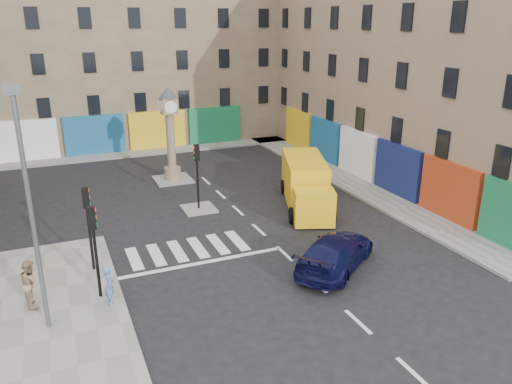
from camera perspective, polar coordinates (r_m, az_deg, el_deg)
ground at (r=22.51m, az=4.39°, el=-8.07°), size 120.00×120.00×0.00m
sidewalk_left at (r=18.79m, az=-24.98°, el=-15.74°), size 7.00×16.00×0.15m
sidewalk_right at (r=34.62m, az=9.66°, el=1.70°), size 2.60×30.00×0.15m
sidewalk_far at (r=41.54m, az=-14.91°, el=4.24°), size 32.00×2.40×0.15m
island_near at (r=28.62m, az=-6.55°, el=-1.91°), size 1.80×1.80×0.12m
island_far at (r=34.12m, az=-9.47°, el=1.42°), size 2.40×2.40×0.12m
building_right at (r=36.98m, az=18.92°, el=14.60°), size 10.00×30.00×16.00m
building_far at (r=46.06m, az=-16.98°, el=16.10°), size 32.00×10.00×17.00m
traffic_light_left_near at (r=19.50m, az=-18.03°, el=-4.95°), size 0.28×0.22×3.70m
traffic_light_left_far at (r=21.72m, az=-18.68°, el=-2.54°), size 0.28×0.22×3.70m
traffic_light_island at (r=27.82m, az=-6.74°, el=2.96°), size 0.28×0.22×3.70m
lamp_post at (r=17.41m, az=-24.48°, el=-0.97°), size 0.50×0.25×8.30m
clock_pillar at (r=33.24m, az=-9.79°, el=7.16°), size 1.20×1.20×6.10m
navy_sedan at (r=21.96m, az=9.06°, el=-6.80°), size 5.42×4.84×1.51m
yellow_van at (r=28.97m, az=5.72°, el=0.98°), size 4.54×7.49×2.62m
pedestrian_blue at (r=19.62m, az=-16.42°, el=-10.16°), size 0.39×0.58×1.55m
pedestrian_tan at (r=20.43m, az=-24.32°, el=-9.46°), size 0.85×1.01×1.84m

